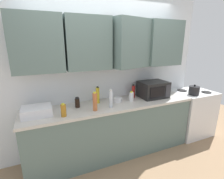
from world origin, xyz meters
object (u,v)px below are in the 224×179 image
at_px(bottle_white_jar, 131,96).
at_px(stove_range, 191,112).
at_px(dish_rack, 37,111).
at_px(bottle_spice_jar, 95,102).
at_px(microwave, 153,89).
at_px(bowl_ceramic_small, 117,100).
at_px(kettle, 194,90).
at_px(bottle_amber_vinegar, 63,110).
at_px(bottle_red_sauce, 133,91).
at_px(bottle_yellow_mustard, 98,95).
at_px(bottle_soy_dark, 77,103).
at_px(bottle_clear_tall, 111,99).

bearing_deg(bottle_white_jar, stove_range, -0.58).
relative_size(dish_rack, bottle_spice_jar, 1.37).
relative_size(microwave, bowl_ceramic_small, 3.30).
bearing_deg(kettle, dish_rack, 176.59).
relative_size(bottle_spice_jar, bottle_amber_vinegar, 1.53).
height_order(bottle_red_sauce, bottle_yellow_mustard, bottle_yellow_mustard).
bearing_deg(bottle_amber_vinegar, stove_range, 3.61).
bearing_deg(stove_range, bottle_soy_dark, 177.80).
bearing_deg(bottle_red_sauce, bowl_ceramic_small, -165.46).
xyz_separation_m(bottle_spice_jar, bottle_amber_vinegar, (-0.44, -0.03, -0.05)).
height_order(stove_range, kettle, kettle).
relative_size(bottle_spice_jar, bowl_ceramic_small, 1.90).
height_order(microwave, bowl_ceramic_small, microwave).
height_order(bottle_red_sauce, bowl_ceramic_small, bottle_red_sauce).
bearing_deg(bottle_spice_jar, microwave, 9.18).
height_order(kettle, dish_rack, kettle).
height_order(stove_range, bowl_ceramic_small, bowl_ceramic_small).
xyz_separation_m(stove_range, bottle_amber_vinegar, (-2.53, -0.16, 0.53)).
bearing_deg(microwave, kettle, -13.71).
xyz_separation_m(bottle_clear_tall, bottle_white_jar, (0.42, 0.12, -0.05)).
relative_size(dish_rack, bottle_clear_tall, 1.38).
distance_m(microwave, bottle_red_sauce, 0.36).
bearing_deg(bottle_red_sauce, bottle_white_jar, -129.53).
xyz_separation_m(dish_rack, bottle_clear_tall, (1.02, -0.13, 0.07)).
bearing_deg(bottle_clear_tall, bottle_soy_dark, 157.03).
height_order(microwave, bottle_clear_tall, microwave).
relative_size(bottle_clear_tall, bottle_amber_vinegar, 1.53).
bearing_deg(bottle_soy_dark, bottle_yellow_mustard, 9.57).
xyz_separation_m(microwave, bottle_white_jar, (-0.46, -0.04, -0.06)).
bearing_deg(microwave, bottle_clear_tall, -169.80).
height_order(microwave, bottle_soy_dark, microwave).
relative_size(bottle_red_sauce, bottle_yellow_mustard, 0.88).
relative_size(bottle_white_jar, bottle_yellow_mustard, 0.62).
height_order(bottle_clear_tall, bottle_red_sauce, bottle_clear_tall).
xyz_separation_m(bottle_spice_jar, bowl_ceramic_small, (0.45, 0.20, -0.10)).
relative_size(microwave, bottle_clear_tall, 1.74).
xyz_separation_m(microwave, bottle_spice_jar, (-1.14, -0.18, -0.01)).
xyz_separation_m(bottle_soy_dark, bottle_amber_vinegar, (-0.24, -0.25, 0.01)).
relative_size(kettle, bottle_soy_dark, 1.18).
xyz_separation_m(kettle, bottle_clear_tall, (-1.67, 0.03, 0.05)).
height_order(bottle_amber_vinegar, bottle_yellow_mustard, bottle_yellow_mustard).
distance_m(stove_range, bottle_yellow_mustard, 2.05).
distance_m(microwave, bowl_ceramic_small, 0.70).
bearing_deg(stove_range, microwave, 176.92).
bearing_deg(bottle_soy_dark, microwave, -1.57).
bearing_deg(bottle_spice_jar, bottle_yellow_mustard, 64.20).
relative_size(kettle, dish_rack, 0.49).
distance_m(bottle_red_sauce, bottle_yellow_mustard, 0.67).
bearing_deg(dish_rack, bottle_white_jar, -0.23).
distance_m(bottle_soy_dark, bottle_amber_vinegar, 0.34).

